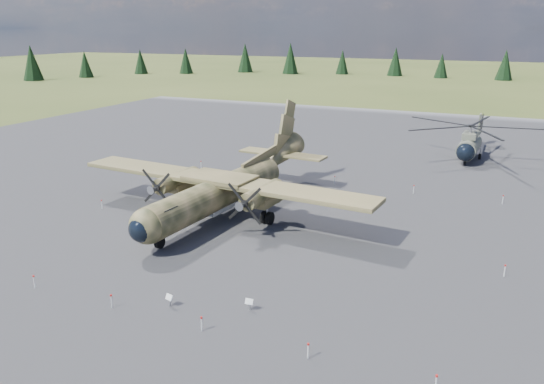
% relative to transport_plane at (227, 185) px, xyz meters
% --- Properties ---
extents(ground, '(500.00, 500.00, 0.00)m').
position_rel_transport_plane_xyz_m(ground, '(5.75, -3.50, -2.62)').
color(ground, brown).
rests_on(ground, ground).
extents(apron, '(120.00, 120.00, 0.04)m').
position_rel_transport_plane_xyz_m(apron, '(5.75, 6.50, -2.62)').
color(apron, slate).
rests_on(apron, ground).
extents(transport_plane, '(27.67, 25.06, 9.11)m').
position_rel_transport_plane_xyz_m(transport_plane, '(0.00, 0.00, 0.00)').
color(transport_plane, '#32361D').
rests_on(transport_plane, ground).
extents(helicopter_near, '(17.93, 20.65, 4.37)m').
position_rel_transport_plane_xyz_m(helicopter_near, '(17.43, 29.16, 0.49)').
color(helicopter_near, '#69695B').
rests_on(helicopter_near, ground).
extents(info_placard_left, '(0.52, 0.32, 0.77)m').
position_rel_transport_plane_xyz_m(info_placard_left, '(4.69, -15.50, -2.11)').
color(info_placard_left, gray).
rests_on(info_placard_left, ground).
extents(info_placard_right, '(0.49, 0.23, 0.75)m').
position_rel_transport_plane_xyz_m(info_placard_right, '(9.10, -14.05, -2.12)').
color(info_placard_right, gray).
rests_on(info_placard_right, ground).
extents(barrier_fence, '(33.12, 29.62, 0.85)m').
position_rel_transport_plane_xyz_m(barrier_fence, '(5.29, -3.58, -2.11)').
color(barrier_fence, silver).
rests_on(barrier_fence, ground).
extents(treeline, '(323.43, 319.96, 10.99)m').
position_rel_transport_plane_xyz_m(treeline, '(13.59, -5.83, 2.20)').
color(treeline, black).
rests_on(treeline, ground).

